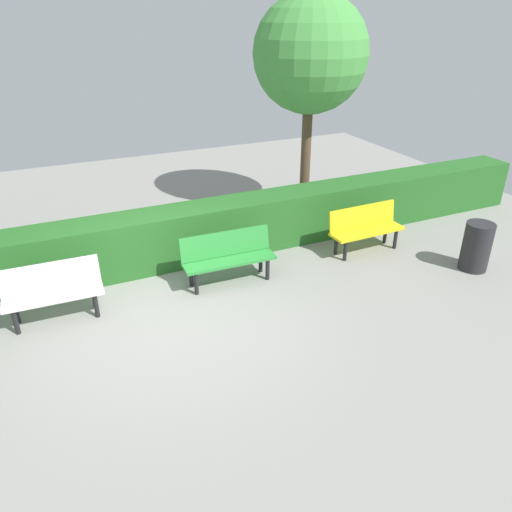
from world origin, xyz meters
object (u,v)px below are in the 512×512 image
at_px(tree_near, 310,55).
at_px(trash_bin, 477,246).
at_px(bench_yellow, 365,227).
at_px(bench_green, 228,255).
at_px(bench_white, 53,290).

height_order(tree_near, trash_bin, tree_near).
relative_size(bench_yellow, bench_green, 0.94).
bearing_deg(tree_near, bench_white, 23.25).
distance_m(bench_green, bench_white, 2.76).
bearing_deg(bench_white, tree_near, -155.26).
distance_m(bench_green, trash_bin, 4.38).
relative_size(bench_yellow, tree_near, 0.33).
height_order(bench_yellow, trash_bin, trash_bin).
bearing_deg(trash_bin, bench_green, -18.89).
relative_size(bench_green, trash_bin, 1.81).
xyz_separation_m(tree_near, trash_bin, (-1.28, 3.87, -2.88)).
bearing_deg(trash_bin, tree_near, -71.62).
relative_size(bench_white, trash_bin, 1.63).
height_order(bench_yellow, tree_near, tree_near).
height_order(bench_green, bench_white, same).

